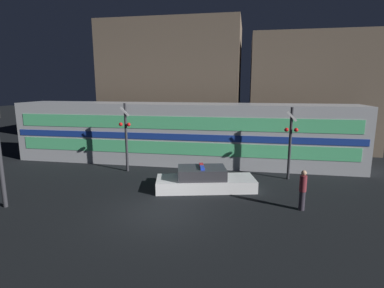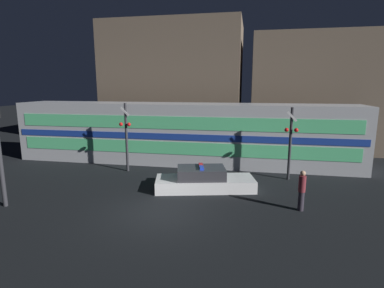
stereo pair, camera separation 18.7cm
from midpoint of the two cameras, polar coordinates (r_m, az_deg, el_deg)
The scene contains 8 objects.
ground_plane at distance 12.94m, azimuth -6.27°, elevation -12.70°, with size 120.00×120.00×0.00m, color black.
train at distance 20.36m, azimuth -2.21°, elevation 2.04°, with size 22.87×3.04×4.04m.
police_car at distance 15.34m, azimuth 2.04°, elevation -6.96°, with size 5.24×2.86×1.26m.
pedestrian at distance 13.51m, azimuth 19.95°, elevation -8.21°, with size 0.29×0.29×1.75m.
crossing_signal_near at distance 17.37m, azimuth 17.92°, elevation 0.60°, with size 0.74×0.34×4.05m.
crossing_signal_far at distance 18.57m, azimuth -12.76°, elevation 1.72°, with size 0.74×0.34×4.18m.
building_left at distance 27.29m, azimuth -3.73°, elevation 11.06°, with size 11.66×6.47×10.46m.
building_center at distance 27.12m, azimuth 21.31°, elevation 9.01°, with size 9.73×6.16×9.19m.
Camera 1 is at (3.38, -11.36, 5.19)m, focal length 28.00 mm.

